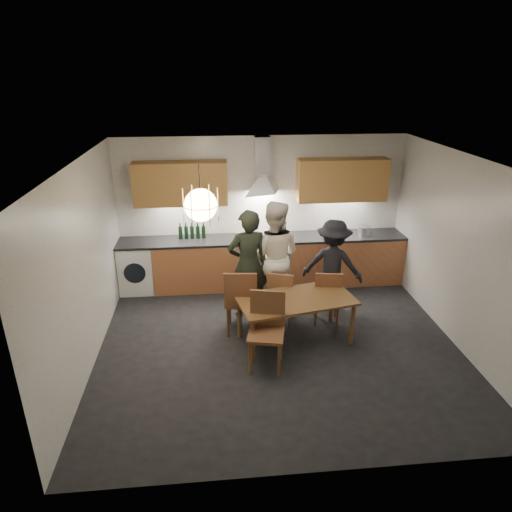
{
  "coord_description": "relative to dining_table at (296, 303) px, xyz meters",
  "views": [
    {
      "loc": [
        -0.86,
        -5.47,
        3.63
      ],
      "look_at": [
        -0.28,
        0.4,
        1.2
      ],
      "focal_mm": 32.0,
      "sensor_mm": 36.0,
      "label": 1
    }
  ],
  "objects": [
    {
      "name": "room_shell",
      "position": [
        -0.25,
        -0.07,
        1.11
      ],
      "size": [
        5.02,
        4.52,
        2.61
      ],
      "color": "white",
      "rests_on": "ground"
    },
    {
      "name": "person_left",
      "position": [
        -0.6,
        0.8,
        0.27
      ],
      "size": [
        0.69,
        0.52,
        1.74
      ],
      "primitive_type": "imported",
      "rotation": [
        0.0,
        0.0,
        3.31
      ],
      "color": "black",
      "rests_on": "ground"
    },
    {
      "name": "ground",
      "position": [
        -0.25,
        -0.07,
        -0.6
      ],
      "size": [
        5.0,
        5.0,
        0.0
      ],
      "primitive_type": "plane",
      "color": "black",
      "rests_on": "ground"
    },
    {
      "name": "wine_bottles",
      "position": [
        -1.47,
        1.96,
        0.44
      ],
      "size": [
        0.46,
        0.07,
        0.28
      ],
      "color": "black",
      "rests_on": "counter_run"
    },
    {
      "name": "pendant_lamp",
      "position": [
        -1.25,
        -0.17,
        1.5
      ],
      "size": [
        0.43,
        0.43,
        0.7
      ],
      "color": "black",
      "rests_on": "ground"
    },
    {
      "name": "wall_fixtures",
      "position": [
        -0.25,
        1.99,
        1.28
      ],
      "size": [
        4.3,
        0.54,
        1.1
      ],
      "color": "tan",
      "rests_on": "ground"
    },
    {
      "name": "counter_run",
      "position": [
        -0.22,
        1.88,
        -0.15
      ],
      "size": [
        5.0,
        0.62,
        0.9
      ],
      "color": "#CA7D4D",
      "rests_on": "ground"
    },
    {
      "name": "person_right",
      "position": [
        0.76,
        0.95,
        0.14
      ],
      "size": [
        1.09,
        0.87,
        1.48
      ],
      "primitive_type": "imported",
      "rotation": [
        0.0,
        0.0,
        2.76
      ],
      "color": "black",
      "rests_on": "ground"
    },
    {
      "name": "range_stove",
      "position": [
        -0.25,
        1.87,
        -0.16
      ],
      "size": [
        0.9,
        0.6,
        0.92
      ],
      "color": "silver",
      "rests_on": "ground"
    },
    {
      "name": "chair_front",
      "position": [
        -0.47,
        -0.48,
        -0.02
      ],
      "size": [
        0.54,
        0.54,
        1.01
      ],
      "rotation": [
        0.0,
        0.0,
        -0.21
      ],
      "color": "brown",
      "rests_on": "ground"
    },
    {
      "name": "mixing_bowl",
      "position": [
        0.93,
        1.8,
        0.34
      ],
      "size": [
        0.32,
        0.32,
        0.07
      ],
      "primitive_type": "imported",
      "rotation": [
        0.0,
        0.0,
        -0.17
      ],
      "color": "#B5B5B8",
      "rests_on": "counter_run"
    },
    {
      "name": "chair_back_right",
      "position": [
        0.56,
        0.41,
        -0.09
      ],
      "size": [
        0.46,
        0.46,
        0.89
      ],
      "rotation": [
        0.0,
        0.0,
        2.97
      ],
      "color": "brown",
      "rests_on": "ground"
    },
    {
      "name": "person_mid",
      "position": [
        -0.18,
        1.03,
        0.3
      ],
      "size": [
        1.02,
        0.89,
        1.79
      ],
      "primitive_type": "imported",
      "rotation": [
        0.0,
        0.0,
        2.87
      ],
      "color": "silver",
      "rests_on": "ground"
    },
    {
      "name": "dining_table",
      "position": [
        0.0,
        0.0,
        0.0
      ],
      "size": [
        1.73,
        1.11,
        0.68
      ],
      "rotation": [
        0.0,
        0.0,
        0.21
      ],
      "color": "brown",
      "rests_on": "ground"
    },
    {
      "name": "stock_pot",
      "position": [
        1.54,
        1.84,
        0.38
      ],
      "size": [
        0.24,
        0.24,
        0.15
      ],
      "primitive_type": "cylinder",
      "rotation": [
        0.0,
        0.0,
        -0.14
      ],
      "color": "silver",
      "rests_on": "counter_run"
    },
    {
      "name": "chair_back_left",
      "position": [
        -0.75,
        0.26,
        -0.01
      ],
      "size": [
        0.51,
        0.51,
        1.02
      ],
      "rotation": [
        0.0,
        0.0,
        3.03
      ],
      "color": "brown",
      "rests_on": "ground"
    },
    {
      "name": "chair_back_mid",
      "position": [
        -0.13,
        0.51,
        -0.11
      ],
      "size": [
        0.49,
        0.49,
        0.86
      ],
      "rotation": [
        0.0,
        0.0,
        2.84
      ],
      "color": "brown",
      "rests_on": "ground"
    }
  ]
}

